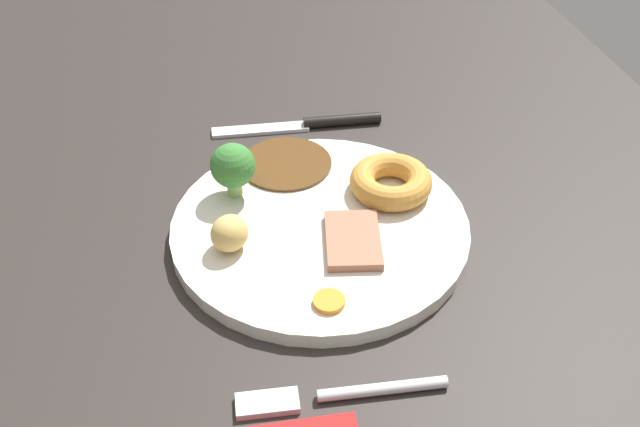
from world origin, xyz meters
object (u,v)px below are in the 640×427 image
(meat_slice_main, at_px, (353,240))
(yorkshire_pudding, at_px, (391,181))
(broccoli_floret, at_px, (233,167))
(dinner_plate, at_px, (320,228))
(fork, at_px, (335,395))
(roast_potato_left, at_px, (229,233))
(knife, at_px, (312,124))
(carrot_coin_front, at_px, (329,301))

(meat_slice_main, relative_size, yorkshire_pudding, 0.93)
(meat_slice_main, height_order, broccoli_floret, broccoli_floret)
(dinner_plate, xyz_separation_m, fork, (-0.18, 0.03, -0.00))
(roast_potato_left, xyz_separation_m, knife, (0.19, -0.11, -0.03))
(fork, bearing_deg, meat_slice_main, -104.52)
(meat_slice_main, distance_m, yorkshire_pudding, 0.08)
(carrot_coin_front, relative_size, knife, 0.14)
(meat_slice_main, distance_m, knife, 0.21)
(dinner_plate, xyz_separation_m, broccoli_floret, (0.06, 0.07, 0.04))
(roast_potato_left, distance_m, fork, 0.17)
(dinner_plate, height_order, roast_potato_left, roast_potato_left)
(meat_slice_main, xyz_separation_m, broccoli_floret, (0.09, 0.09, 0.03))
(meat_slice_main, bearing_deg, yorkshire_pudding, -38.98)
(knife, bearing_deg, meat_slice_main, 92.02)
(carrot_coin_front, bearing_deg, dinner_plate, -7.73)
(roast_potato_left, relative_size, carrot_coin_front, 1.33)
(yorkshire_pudding, bearing_deg, fork, 154.28)
(broccoli_floret, bearing_deg, meat_slice_main, -134.74)
(fork, bearing_deg, carrot_coin_front, -95.18)
(meat_slice_main, height_order, fork, meat_slice_main)
(broccoli_floret, relative_size, knife, 0.29)
(roast_potato_left, xyz_separation_m, fork, (-0.16, -0.06, -0.03))
(meat_slice_main, bearing_deg, roast_potato_left, 80.90)
(dinner_plate, height_order, carrot_coin_front, carrot_coin_front)
(meat_slice_main, xyz_separation_m, yorkshire_pudding, (0.06, -0.05, 0.01))
(broccoli_floret, relative_size, fork, 0.35)
(dinner_plate, bearing_deg, carrot_coin_front, 172.27)
(yorkshire_pudding, xyz_separation_m, carrot_coin_front, (-0.13, 0.09, -0.01))
(carrot_coin_front, xyz_separation_m, fork, (-0.08, 0.01, -0.01))
(fork, bearing_deg, broccoli_floret, -75.53)
(dinner_plate, bearing_deg, roast_potato_left, 101.84)
(dinner_plate, bearing_deg, yorkshire_pudding, -67.60)
(yorkshire_pudding, bearing_deg, broccoli_floret, 79.61)
(roast_potato_left, relative_size, fork, 0.22)
(dinner_plate, distance_m, fork, 0.18)
(roast_potato_left, bearing_deg, broccoli_floret, -9.58)
(carrot_coin_front, bearing_deg, fork, 170.83)
(yorkshire_pudding, bearing_deg, roast_potato_left, 107.00)
(meat_slice_main, xyz_separation_m, carrot_coin_front, (-0.06, 0.04, -0.00))
(meat_slice_main, xyz_separation_m, knife, (0.21, -0.01, -0.01))
(meat_slice_main, height_order, roast_potato_left, roast_potato_left)
(carrot_coin_front, bearing_deg, yorkshire_pudding, -34.10)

